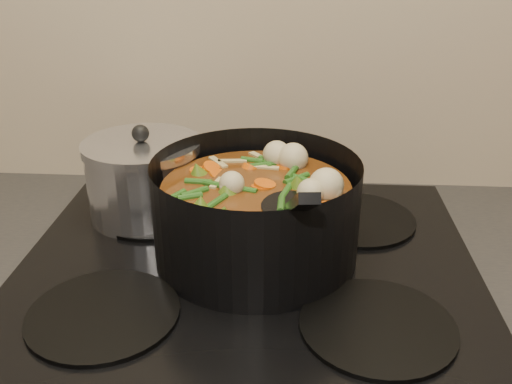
{
  "coord_description": "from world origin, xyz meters",
  "views": [
    {
      "loc": [
        0.06,
        1.27,
        1.35
      ],
      "look_at": [
        0.01,
        1.95,
        1.03
      ],
      "focal_mm": 40.0,
      "sensor_mm": 36.0,
      "label": 1
    }
  ],
  "objects": [
    {
      "name": "stovetop",
      "position": [
        0.0,
        1.93,
        0.92
      ],
      "size": [
        0.62,
        0.54,
        0.03
      ],
      "color": "black",
      "rests_on": "counter"
    },
    {
      "name": "saucepan",
      "position": [
        -0.17,
        2.06,
        0.99
      ],
      "size": [
        0.18,
        0.18,
        0.15
      ],
      "rotation": [
        0.0,
        0.0,
        -0.25
      ],
      "color": "silver",
      "rests_on": "stovetop"
    },
    {
      "name": "stockpot",
      "position": [
        0.01,
        1.95,
        0.99
      ],
      "size": [
        0.3,
        0.39,
        0.21
      ],
      "rotation": [
        0.0,
        0.0,
        -0.11
      ],
      "color": "black",
      "rests_on": "stovetop"
    }
  ]
}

